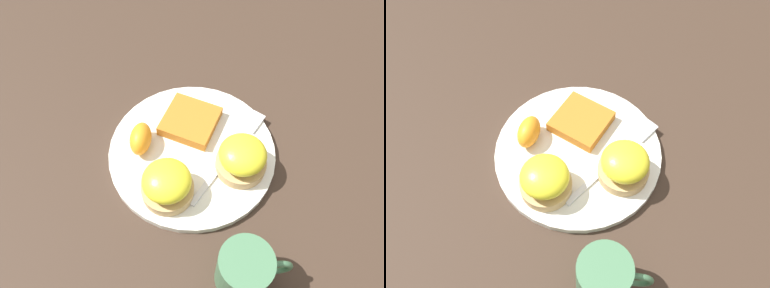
% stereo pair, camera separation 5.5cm
% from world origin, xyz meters
% --- Properties ---
extents(ground_plane, '(1.10, 1.10, 0.00)m').
position_xyz_m(ground_plane, '(0.00, 0.00, 0.00)').
color(ground_plane, '#38281E').
extents(plate, '(0.29, 0.29, 0.01)m').
position_xyz_m(plate, '(0.00, 0.00, 0.01)').
color(plate, silver).
rests_on(plate, ground_plane).
extents(sandwich_benedict_left, '(0.08, 0.08, 0.06)m').
position_xyz_m(sandwich_benedict_left, '(-0.04, -0.08, 0.04)').
color(sandwich_benedict_left, tan).
rests_on(sandwich_benedict_left, plate).
extents(sandwich_benedict_right, '(0.08, 0.08, 0.06)m').
position_xyz_m(sandwich_benedict_right, '(0.08, -0.04, 0.04)').
color(sandwich_benedict_right, tan).
rests_on(sandwich_benedict_right, plate).
extents(hashbrown_patty, '(0.12, 0.12, 0.02)m').
position_xyz_m(hashbrown_patty, '(0.00, 0.05, 0.02)').
color(hashbrown_patty, '#B2671F').
rests_on(hashbrown_patty, plate).
extents(orange_wedge, '(0.05, 0.07, 0.04)m').
position_xyz_m(orange_wedge, '(-0.09, 0.01, 0.04)').
color(orange_wedge, orange).
rests_on(orange_wedge, plate).
extents(fork, '(0.15, 0.18, 0.00)m').
position_xyz_m(fork, '(0.07, -0.00, 0.02)').
color(fork, silver).
rests_on(fork, plate).
extents(cup, '(0.10, 0.07, 0.09)m').
position_xyz_m(cup, '(0.06, -0.21, 0.05)').
color(cup, '#42704C').
rests_on(cup, ground_plane).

